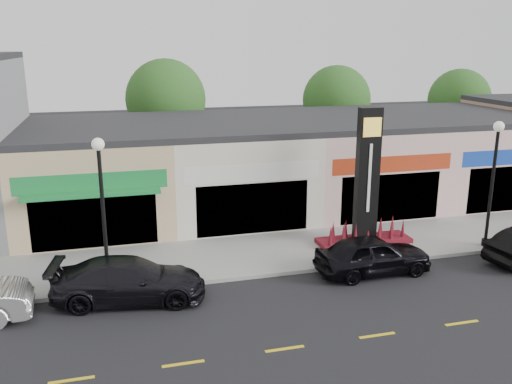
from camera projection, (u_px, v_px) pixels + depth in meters
ground at (338, 294)px, 19.52m from camera, size 120.00×120.00×0.00m
sidewalk at (299, 249)px, 23.56m from camera, size 52.00×4.30×0.15m
curb at (317, 269)px, 21.46m from camera, size 52.00×0.20×0.15m
shop_beige at (95, 173)px, 27.47m from camera, size 7.00×10.85×4.80m
shop_cream at (230, 165)px, 29.21m from camera, size 7.00×10.01×4.80m
shop_pink_w at (349, 158)px, 30.95m from camera, size 7.00×10.01×4.80m
shop_pink_e at (456, 152)px, 32.68m from camera, size 7.00×10.01×4.80m
tree_rear_west at (166, 99)px, 35.33m from camera, size 5.20×5.20×7.83m
tree_rear_mid at (336, 100)px, 38.39m from camera, size 4.80×4.80×7.29m
tree_rear_east at (459, 100)px, 40.93m from camera, size 4.60×4.60×6.94m
lamp_west_near at (102, 198)px, 18.96m from camera, size 0.44×0.44×5.47m
lamp_east_near at (494, 172)px, 22.91m from camera, size 0.44×0.44×5.47m
pylon_sign at (366, 197)px, 23.58m from camera, size 4.20×1.30×6.00m
car_dark_sedan at (129, 280)px, 18.82m from camera, size 2.91×5.54×1.53m
car_black_sedan at (373, 255)px, 21.07m from camera, size 1.90×4.56×1.54m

